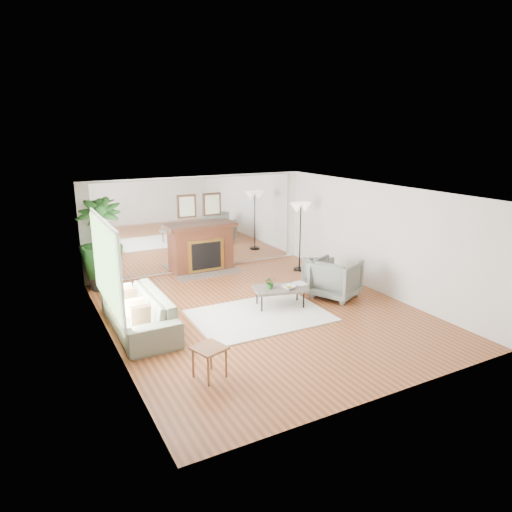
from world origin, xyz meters
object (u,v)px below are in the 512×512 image
coffee_table (280,289)px  armchair_front (336,278)px  fireplace (203,247)px  sofa (138,312)px  armchair_back (322,276)px  side_table (209,352)px  floor_lamp (301,213)px  potted_ficus (100,242)px

coffee_table → armchair_front: armchair_front is taller
fireplace → sofa: 3.79m
fireplace → armchair_back: size_ratio=2.55×
side_table → floor_lamp: 5.96m
coffee_table → armchair_front: 1.42m
side_table → potted_ficus: 5.05m
armchair_front → potted_ficus: potted_ficus is taller
sofa → armchair_front: armchair_front is taller
armchair_back → side_table: armchair_back is taller
fireplace → side_table: bearing=-110.7°
armchair_back → floor_lamp: 2.05m
fireplace → armchair_front: fireplace is taller
coffee_table → potted_ficus: potted_ficus is taller
armchair_front → floor_lamp: (0.42, 2.11, 1.13)m
fireplace → side_table: 5.48m
armchair_back → sofa: bearing=114.5°
fireplace → coffee_table: bearing=-81.3°
side_table → armchair_front: bearing=26.5°
fireplace → armchair_back: (1.88, -2.71, -0.29)m
side_table → potted_ficus: bearing=97.6°
armchair_back → armchair_front: bearing=-155.1°
sofa → armchair_back: 4.33m
sofa → floor_lamp: size_ratio=1.31×
sofa → potted_ficus: 2.84m
fireplace → sofa: fireplace is taller
armchair_front → coffee_table: bearing=61.6°
armchair_back → potted_ficus: (-4.48, 2.55, 0.77)m
fireplace → side_table: fireplace is taller
armchair_front → side_table: size_ratio=1.71×
fireplace → coffee_table: 3.19m
sofa → armchair_back: (4.33, 0.17, 0.02)m
coffee_table → floor_lamp: 2.98m
coffee_table → armchair_front: size_ratio=1.27×
armchair_back → potted_ficus: 5.21m
armchair_front → side_table: armchair_front is taller
coffee_table → sofa: size_ratio=0.51×
coffee_table → floor_lamp: bearing=48.2°
armchair_back → side_table: 4.51m
side_table → floor_lamp: (4.25, 4.02, 1.14)m
fireplace → armchair_back: fireplace is taller
armchair_back → armchair_front: armchair_front is taller
side_table → floor_lamp: size_ratio=0.30×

